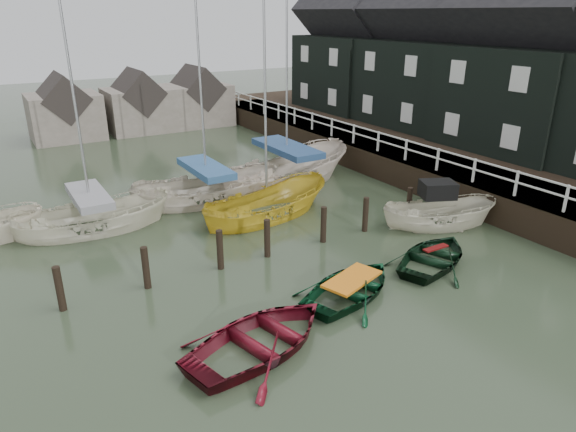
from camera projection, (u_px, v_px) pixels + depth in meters
ground at (346, 283)px, 16.39m from camera, size 120.00×120.00×0.00m
pier at (373, 154)px, 28.64m from camera, size 3.04×32.00×2.70m
land_strip at (442, 153)px, 31.56m from camera, size 14.00×38.00×1.50m
quay_houses at (472, 58)px, 28.39m from camera, size 6.52×28.14×10.01m
mooring_pilings at (269, 243)px, 18.06m from camera, size 13.72×0.22×1.80m
far_sheds at (136, 105)px, 36.77m from camera, size 14.00×4.08×4.39m
rowboat_red at (262, 349)px, 13.20m from camera, size 4.97×4.08×0.90m
rowboat_green at (351, 294)px, 15.74m from camera, size 4.45×3.77×0.78m
rowboat_dkgreen at (434, 263)px, 17.71m from camera, size 4.48×3.88×0.78m
motorboat at (437, 225)px, 20.67m from camera, size 4.92×3.51×2.75m
sailboat_a at (94, 228)px, 20.41m from camera, size 6.37×3.01×10.46m
sailboat_b at (208, 200)px, 23.49m from camera, size 7.15×3.76×11.89m
sailboat_c at (267, 215)px, 21.83m from camera, size 6.58×3.37×11.17m
sailboat_d at (287, 182)px, 25.92m from camera, size 8.52×4.66×11.74m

